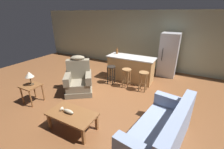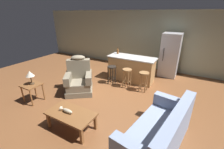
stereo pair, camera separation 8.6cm
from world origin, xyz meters
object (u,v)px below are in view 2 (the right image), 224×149
kitchen_island (131,69)px  refrigerator (170,55)px  recliner_near_lamp (79,80)px  bar_stool_middle (127,75)px  fish_figurine (66,111)px  table_lamp (30,74)px  couch (159,133)px  bar_stool_left (112,72)px  coffee_table (71,115)px  end_table (32,87)px  bottle_tall_green (118,51)px  bar_stool_right (144,78)px

kitchen_island → refrigerator: refrigerator is taller
recliner_near_lamp → bar_stool_middle: size_ratio=1.76×
fish_figurine → table_lamp: size_ratio=0.83×
recliner_near_lamp → bar_stool_middle: 1.65m
couch → bar_stool_left: (-2.24, 2.09, 0.13)m
coffee_table → table_lamp: table_lamp is taller
end_table → refrigerator: bearing=52.5°
bottle_tall_green → coffee_table: bearing=-80.8°
bar_stool_middle → fish_figurine: bearing=-97.6°
end_table → table_lamp: bearing=69.7°
kitchen_island → recliner_near_lamp: bearing=-124.5°
bar_stool_left → bottle_tall_green: 0.98m
couch → bar_stool_left: 3.06m
bar_stool_left → bar_stool_middle: 0.61m
coffee_table → bar_stool_middle: bar_stool_middle is taller
table_lamp → kitchen_island: bearing=55.6°
fish_figurine → bar_stool_left: size_ratio=0.50×
fish_figurine → kitchen_island: 3.19m
couch → bar_stool_left: couch is taller
bar_stool_left → refrigerator: (1.68, 1.83, 0.41)m
fish_figurine → bar_stool_left: (-0.27, 2.55, 0.01)m
table_lamp → bar_stool_middle: size_ratio=0.60×
coffee_table → table_lamp: (-1.80, 0.32, 0.50)m
couch → bar_stool_middle: bearing=-43.1°
couch → end_table: size_ratio=3.59×
fish_figurine → table_lamp: bearing=168.4°
couch → bar_stool_right: couch is taller
bar_stool_left → bottle_tall_green: (-0.16, 0.78, 0.57)m
kitchen_island → bottle_tall_green: size_ratio=7.09×
couch → bar_stool_middle: 2.65m
bar_stool_middle → table_lamp: bearing=-132.7°
fish_figurine → bar_stool_left: bearing=96.1°
bar_stool_middle → recliner_near_lamp: bearing=-139.8°
end_table → bottle_tall_green: bottle_tall_green is taller
coffee_table → bar_stool_right: bearing=71.4°
coffee_table → refrigerator: (1.30, 4.36, 0.52)m
kitchen_island → bar_stool_right: kitchen_island is taller
fish_figurine → bar_stool_left: 2.57m
kitchen_island → refrigerator: 1.72m
coffee_table → fish_figurine: size_ratio=3.24×
table_lamp → bottle_tall_green: size_ratio=1.62×
bar_stool_right → recliner_near_lamp: bearing=-150.4°
coffee_table → end_table: end_table is taller
fish_figurine → end_table: bearing=169.2°
bar_stool_middle → refrigerator: (1.06, 1.83, 0.41)m
recliner_near_lamp → coffee_table: bearing=-1.0°
kitchen_island → couch: bearing=-57.6°
table_lamp → kitchen_island: (1.94, 2.84, -0.39)m
fish_figurine → bar_stool_middle: bar_stool_middle is taller
coffee_table → bar_stool_middle: 2.54m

